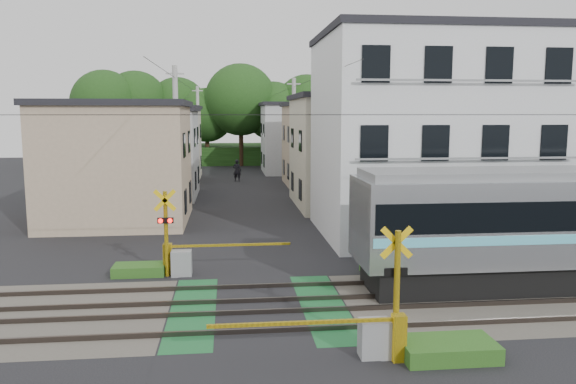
{
  "coord_description": "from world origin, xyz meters",
  "views": [
    {
      "loc": [
        -0.82,
        -15.75,
        5.64
      ],
      "look_at": [
        1.39,
        5.0,
        2.71
      ],
      "focal_mm": 35.0,
      "sensor_mm": 36.0,
      "label": 1
    }
  ],
  "objects": [
    {
      "name": "track_bed",
      "position": [
        0.0,
        0.0,
        0.04
      ],
      "size": [
        120.0,
        120.0,
        0.14
      ],
      "color": "#47423A",
      "rests_on": "ground"
    },
    {
      "name": "weed_patches",
      "position": [
        1.76,
        -0.09,
        0.18
      ],
      "size": [
        10.25,
        8.8,
        0.4
      ],
      "color": "#2D5E1E",
      "rests_on": "ground"
    },
    {
      "name": "apartment_block",
      "position": [
        8.5,
        9.49,
        4.66
      ],
      "size": [
        10.2,
        8.36,
        9.3
      ],
      "color": "silver",
      "rests_on": "ground"
    },
    {
      "name": "tree_hill",
      "position": [
        -0.24,
        48.39,
        5.29
      ],
      "size": [
        40.0,
        13.71,
        10.92
      ],
      "color": "#1E4216",
      "rests_on": "ground"
    },
    {
      "name": "pedestrian",
      "position": [
        -0.12,
        30.98,
        0.93
      ],
      "size": [
        0.75,
        0.57,
        1.86
      ],
      "primitive_type": "imported",
      "rotation": [
        0.0,
        0.0,
        2.94
      ],
      "color": "black",
      "rests_on": "ground"
    },
    {
      "name": "catenary",
      "position": [
        6.0,
        0.03,
        3.7
      ],
      "size": [
        60.0,
        5.04,
        7.0
      ],
      "color": "#2D2D33",
      "rests_on": "ground"
    },
    {
      "name": "utility_poles",
      "position": [
        -1.05,
        23.01,
        4.08
      ],
      "size": [
        7.9,
        42.0,
        8.0
      ],
      "color": "#A5A5A0",
      "rests_on": "ground"
    },
    {
      "name": "ground",
      "position": [
        0.0,
        0.0,
        0.0
      ],
      "size": [
        120.0,
        120.0,
        0.0
      ],
      "primitive_type": "plane",
      "color": "black"
    },
    {
      "name": "crossing_signal_far",
      "position": [
        -2.59,
        3.65,
        0.71
      ],
      "size": [
        4.74,
        0.65,
        3.09
      ],
      "color": "yellow",
      "rests_on": "ground"
    },
    {
      "name": "houses_row",
      "position": [
        0.25,
        25.92,
        3.24
      ],
      "size": [
        22.07,
        31.35,
        6.8
      ],
      "color": "tan",
      "rests_on": "ground"
    },
    {
      "name": "crossing_signal_near",
      "position": [
        2.59,
        -3.65,
        0.71
      ],
      "size": [
        4.74,
        0.65,
        3.09
      ],
      "color": "yellow",
      "rests_on": "ground"
    }
  ]
}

